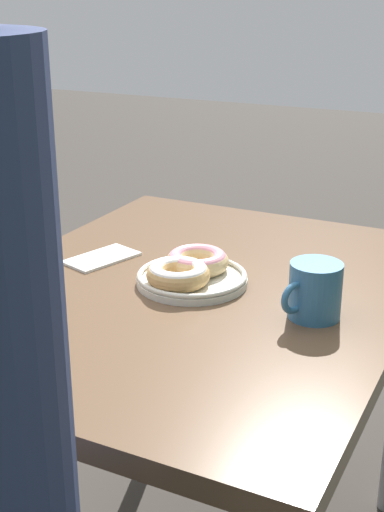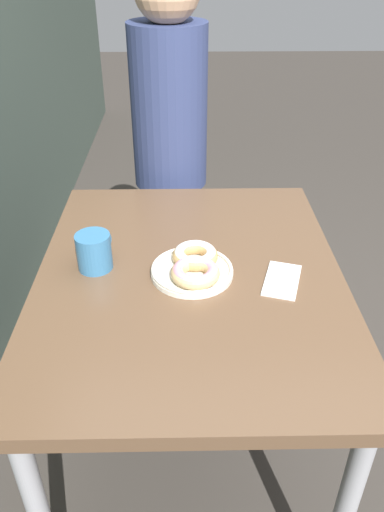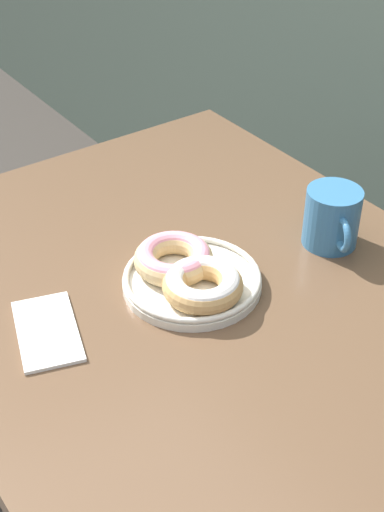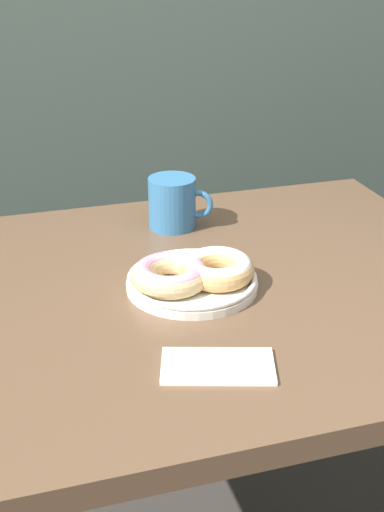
% 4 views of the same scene
% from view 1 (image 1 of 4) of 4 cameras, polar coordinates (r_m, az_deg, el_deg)
% --- Properties ---
extents(dining_table, '(1.06, 0.84, 0.77)m').
position_cam_1_polar(dining_table, '(1.47, 0.08, -5.44)').
color(dining_table, brown).
rests_on(dining_table, ground_plane).
extents(donut_plate, '(0.26, 0.22, 0.06)m').
position_cam_1_polar(donut_plate, '(1.44, -0.20, -1.19)').
color(donut_plate, silver).
rests_on(donut_plate, dining_table).
extents(coffee_mug, '(0.13, 0.10, 0.10)m').
position_cam_1_polar(coffee_mug, '(1.30, 9.76, -2.71)').
color(coffee_mug, teal).
rests_on(coffee_mug, dining_table).
extents(napkin, '(0.18, 0.13, 0.01)m').
position_cam_1_polar(napkin, '(1.58, -7.24, -0.15)').
color(napkin, white).
rests_on(napkin, dining_table).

